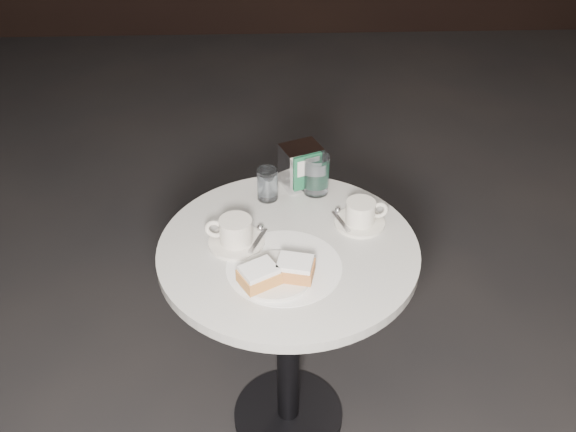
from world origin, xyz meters
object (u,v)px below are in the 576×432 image
Objects in this scene: water_glass_right at (316,175)px; beignet_plate at (276,273)px; water_glass_left at (267,184)px; coffee_cup_left at (235,233)px; cafe_table at (288,300)px; napkin_dispenser at (301,166)px; coffee_cup_right at (361,215)px.

beignet_plate is at bearing -108.08° from water_glass_right.
coffee_cup_left is at bearing -112.62° from water_glass_left.
cafe_table is 0.27m from coffee_cup_left.
beignet_plate is at bearing -104.71° from cafe_table.
cafe_table is 0.34m from water_glass_left.
water_glass_left is 0.15m from water_glass_right.
water_glass_left is 0.12m from napkin_dispenser.
beignet_plate is 2.22× the size of water_glass_left.
napkin_dispenser is at bearing 63.73° from coffee_cup_left.
coffee_cup_left is at bearing -146.36° from napkin_dispenser.
water_glass_left is at bearing 103.02° from cafe_table.
water_glass_left is 0.72× the size of napkin_dispenser.
coffee_cup_right is (0.34, 0.08, -0.00)m from coffee_cup_left.
cafe_table is 0.26m from beignet_plate.
coffee_cup_left is 0.35m from coffee_cup_right.
napkin_dispenser is at bearing 78.87° from beignet_plate.
cafe_table is 4.82× the size of coffee_cup_right.
water_glass_right is (0.13, 0.39, 0.04)m from beignet_plate.
coffee_cup_left reaches higher than cafe_table.
napkin_dispenser reaches higher than coffee_cup_left.
water_glass_left reaches higher than cafe_table.
coffee_cup_left is at bearing 124.73° from beignet_plate.
beignet_plate is 0.36m from water_glass_left.
cafe_table is 0.37m from water_glass_right.
coffee_cup_right is 1.13× the size of napkin_dispenser.
coffee_cup_right is (0.20, 0.09, 0.23)m from cafe_table.
napkin_dispenser is at bearing 122.00° from coffee_cup_right.
napkin_dispenser reaches higher than cafe_table.
water_glass_left is at bearing -168.71° from water_glass_right.
coffee_cup_left reaches higher than beignet_plate.
water_glass_right is (-0.11, 0.16, 0.03)m from coffee_cup_right.
water_glass_left reaches higher than beignet_plate.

